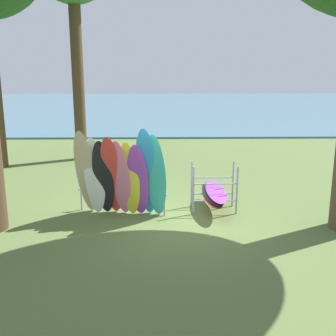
# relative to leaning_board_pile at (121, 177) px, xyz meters

# --- Properties ---
(ground_plane) EXTENTS (80.00, 80.00, 0.00)m
(ground_plane) POSITION_rel_leaning_board_pile_xyz_m (1.21, -0.36, -1.03)
(ground_plane) COLOR #566B38
(lake_water) EXTENTS (80.00, 36.00, 0.10)m
(lake_water) POSITION_rel_leaning_board_pile_xyz_m (1.21, 29.41, -0.98)
(lake_water) COLOR #477084
(lake_water) RESTS_ON ground
(leaning_board_pile) EXTENTS (2.39, 1.04, 2.29)m
(leaning_board_pile) POSITION_rel_leaning_board_pile_xyz_m (0.00, 0.00, 0.00)
(leaning_board_pile) COLOR #C6B289
(leaning_board_pile) RESTS_ON ground
(board_storage_rack) EXTENTS (1.15, 2.11, 1.25)m
(board_storage_rack) POSITION_rel_leaning_board_pile_xyz_m (2.36, 0.41, -0.55)
(board_storage_rack) COLOR #9EA0A5
(board_storage_rack) RESTS_ON ground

